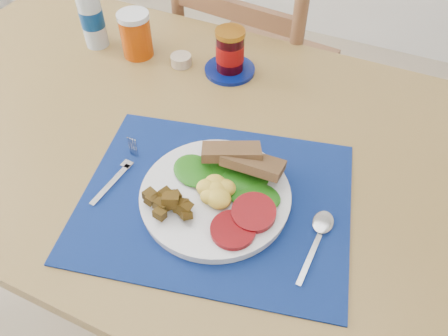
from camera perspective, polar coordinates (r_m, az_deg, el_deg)
name	(u,v)px	position (r m, az deg, el deg)	size (l,w,h in m)	color
ground	(151,330)	(1.55, -9.49, -20.16)	(4.00, 4.00, 0.00)	tan
table	(160,148)	(1.07, -8.39, 2.54)	(1.40, 0.90, 0.75)	brown
chair_far	(252,41)	(1.53, 3.67, 16.26)	(0.51, 0.49, 1.25)	brown
placemat	(215,200)	(0.85, -1.13, -4.17)	(0.51, 0.40, 0.00)	black
breakfast_plate	(212,193)	(0.83, -1.62, -3.33)	(0.29, 0.29, 0.07)	silver
fork	(121,171)	(0.92, -13.27, -0.44)	(0.03, 0.17, 0.00)	#B2B5BA
spoon	(319,234)	(0.82, 12.25, -8.45)	(0.04, 0.17, 0.00)	#B2B5BA
water_bottle	(91,13)	(1.27, -17.02, 18.80)	(0.06, 0.06, 0.21)	#ADBFCC
juice_glass	(136,36)	(1.22, -11.42, 16.57)	(0.08, 0.08, 0.11)	#AE3A04
ramekin	(181,60)	(1.18, -5.62, 13.83)	(0.05, 0.05, 0.03)	tan
jam_on_saucer	(230,54)	(1.13, 0.78, 14.66)	(0.13, 0.13, 0.12)	#051259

